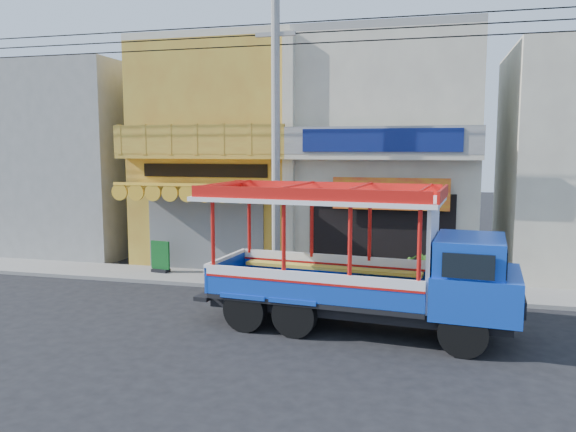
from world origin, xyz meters
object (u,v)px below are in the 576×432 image
object	(u,v)px
utility_pole	(281,124)
potted_plant_c	(411,271)
songthaew_truck	(379,263)
green_sign	(160,259)
potted_plant_b	(423,272)

from	to	relation	value
utility_pole	potted_plant_c	size ratio (longest dim) A/B	27.98
songthaew_truck	potted_plant_c	world-z (taller)	songthaew_truck
green_sign	potted_plant_c	xyz separation A→B (m)	(8.32, -0.05, 0.05)
green_sign	potted_plant_b	bearing A→B (deg)	-0.60
potted_plant_b	potted_plant_c	size ratio (longest dim) A/B	1.00
green_sign	potted_plant_c	bearing A→B (deg)	-0.32
utility_pole	potted_plant_c	distance (m)	5.92
potted_plant_b	potted_plant_c	bearing A→B (deg)	39.08
green_sign	potted_plant_c	world-z (taller)	green_sign
green_sign	songthaew_truck	bearing A→B (deg)	-28.42
songthaew_truck	potted_plant_c	distance (m)	4.29
utility_pole	potted_plant_c	world-z (taller)	utility_pole
songthaew_truck	potted_plant_c	bearing A→B (deg)	81.40
songthaew_truck	green_sign	xyz separation A→B (m)	(-7.70, 4.17, -1.09)
potted_plant_c	songthaew_truck	bearing A→B (deg)	1.42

